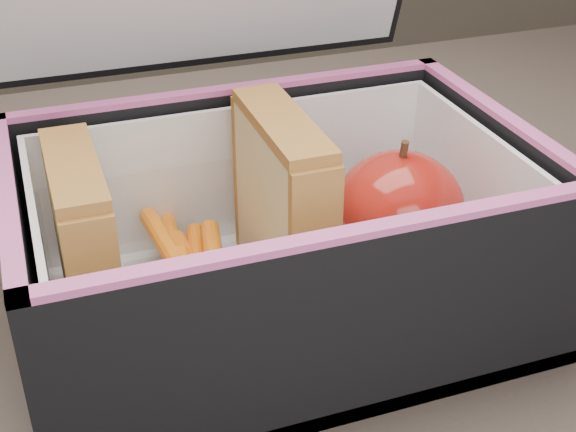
# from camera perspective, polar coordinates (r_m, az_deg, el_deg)

# --- Properties ---
(kitchen_table) EXTENTS (1.20, 0.80, 0.75)m
(kitchen_table) POSITION_cam_1_polar(r_m,az_deg,el_deg) (0.59, -0.05, -11.73)
(kitchen_table) COLOR brown
(kitchen_table) RESTS_ON ground
(lunch_bag) EXTENTS (0.29, 0.26, 0.29)m
(lunch_bag) POSITION_cam_1_polar(r_m,az_deg,el_deg) (0.47, -0.92, -0.58)
(lunch_bag) COLOR black
(lunch_bag) RESTS_ON kitchen_table
(plastic_tub) EXTENTS (0.16, 0.11, 0.07)m
(plastic_tub) POSITION_cam_1_polar(r_m,az_deg,el_deg) (0.47, -6.98, -3.22)
(plastic_tub) COLOR white
(plastic_tub) RESTS_ON lunch_bag
(sandwich_left) EXTENTS (0.03, 0.09, 0.11)m
(sandwich_left) POSITION_cam_1_polar(r_m,az_deg,el_deg) (0.45, -14.24, -2.17)
(sandwich_left) COLOR tan
(sandwich_left) RESTS_ON plastic_tub
(sandwich_right) EXTENTS (0.03, 0.10, 0.11)m
(sandwich_right) POSITION_cam_1_polar(r_m,az_deg,el_deg) (0.47, -0.36, 0.69)
(sandwich_right) COLOR tan
(sandwich_right) RESTS_ON plastic_tub
(carrot_sticks) EXTENTS (0.05, 0.16, 0.03)m
(carrot_sticks) POSITION_cam_1_polar(r_m,az_deg,el_deg) (0.47, -6.69, -4.85)
(carrot_sticks) COLOR #DF6101
(carrot_sticks) RESTS_ON plastic_tub
(paper_napkin) EXTENTS (0.09, 0.09, 0.01)m
(paper_napkin) POSITION_cam_1_polar(r_m,az_deg,el_deg) (0.52, 7.25, -3.10)
(paper_napkin) COLOR white
(paper_napkin) RESTS_ON lunch_bag
(red_apple) EXTENTS (0.09, 0.09, 0.09)m
(red_apple) POSITION_cam_1_polar(r_m,az_deg,el_deg) (0.50, 7.89, 0.37)
(red_apple) COLOR maroon
(red_apple) RESTS_ON paper_napkin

